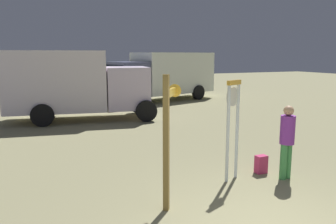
{
  "coord_description": "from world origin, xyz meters",
  "views": [
    {
      "loc": [
        -3.47,
        -3.79,
        2.8
      ],
      "look_at": [
        0.31,
        4.81,
        1.2
      ],
      "focal_mm": 35.95,
      "sensor_mm": 36.0,
      "label": 1
    }
  ],
  "objects_px": {
    "arrow_sign": "(170,120)",
    "person_near_clock": "(287,138)",
    "box_truck_near": "(165,74)",
    "box_truck_far": "(74,83)",
    "backpack": "(261,164)",
    "standing_clock": "(233,119)"
  },
  "relations": [
    {
      "from": "arrow_sign",
      "to": "person_near_clock",
      "type": "height_order",
      "value": "arrow_sign"
    },
    {
      "from": "backpack",
      "to": "box_truck_near",
      "type": "xyz_separation_m",
      "value": [
        3.06,
        12.98,
        1.4
      ]
    },
    {
      "from": "arrow_sign",
      "to": "backpack",
      "type": "bearing_deg",
      "value": 13.41
    },
    {
      "from": "arrow_sign",
      "to": "box_truck_far",
      "type": "bearing_deg",
      "value": 92.18
    },
    {
      "from": "arrow_sign",
      "to": "box_truck_far",
      "type": "xyz_separation_m",
      "value": [
        -0.35,
        9.25,
        -0.03
      ]
    },
    {
      "from": "arrow_sign",
      "to": "box_truck_near",
      "type": "bearing_deg",
      "value": 67.17
    },
    {
      "from": "standing_clock",
      "to": "person_near_clock",
      "type": "relative_size",
      "value": 1.34
    },
    {
      "from": "arrow_sign",
      "to": "person_near_clock",
      "type": "xyz_separation_m",
      "value": [
        2.94,
        0.11,
        -0.68
      ]
    },
    {
      "from": "arrow_sign",
      "to": "backpack",
      "type": "distance_m",
      "value": 3.09
    },
    {
      "from": "standing_clock",
      "to": "box_truck_near",
      "type": "bearing_deg",
      "value": 73.12
    },
    {
      "from": "person_near_clock",
      "to": "box_truck_near",
      "type": "height_order",
      "value": "box_truck_near"
    },
    {
      "from": "arrow_sign",
      "to": "box_truck_near",
      "type": "distance_m",
      "value": 14.78
    },
    {
      "from": "box_truck_near",
      "to": "backpack",
      "type": "bearing_deg",
      "value": -103.27
    },
    {
      "from": "person_near_clock",
      "to": "box_truck_near",
      "type": "bearing_deg",
      "value": 78.31
    },
    {
      "from": "standing_clock",
      "to": "person_near_clock",
      "type": "distance_m",
      "value": 1.33
    },
    {
      "from": "arrow_sign",
      "to": "person_near_clock",
      "type": "bearing_deg",
      "value": 2.23
    },
    {
      "from": "standing_clock",
      "to": "box_truck_far",
      "type": "bearing_deg",
      "value": 103.77
    },
    {
      "from": "standing_clock",
      "to": "arrow_sign",
      "type": "distance_m",
      "value": 1.88
    },
    {
      "from": "standing_clock",
      "to": "arrow_sign",
      "type": "relative_size",
      "value": 0.91
    },
    {
      "from": "arrow_sign",
      "to": "person_near_clock",
      "type": "distance_m",
      "value": 3.02
    },
    {
      "from": "backpack",
      "to": "box_truck_near",
      "type": "height_order",
      "value": "box_truck_near"
    },
    {
      "from": "standing_clock",
      "to": "person_near_clock",
      "type": "height_order",
      "value": "standing_clock"
    }
  ]
}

